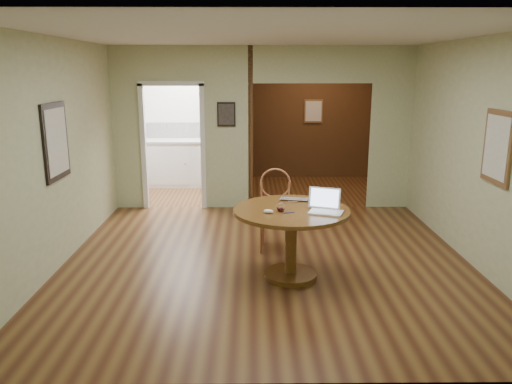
{
  "coord_description": "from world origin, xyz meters",
  "views": [
    {
      "loc": [
        -0.19,
        -5.83,
        2.32
      ],
      "look_at": [
        -0.14,
        -0.2,
        0.93
      ],
      "focal_mm": 35.0,
      "sensor_mm": 36.0,
      "label": 1
    }
  ],
  "objects_px": {
    "dining_table": "(291,227)",
    "open_laptop": "(325,206)",
    "closed_laptop": "(294,200)",
    "chair": "(275,205)"
  },
  "relations": [
    {
      "from": "dining_table",
      "to": "open_laptop",
      "type": "bearing_deg",
      "value": -15.94
    },
    {
      "from": "dining_table",
      "to": "closed_laptop",
      "type": "distance_m",
      "value": 0.4
    },
    {
      "from": "dining_table",
      "to": "open_laptop",
      "type": "height_order",
      "value": "open_laptop"
    },
    {
      "from": "open_laptop",
      "to": "closed_laptop",
      "type": "xyz_separation_m",
      "value": [
        -0.31,
        0.42,
        -0.05
      ]
    },
    {
      "from": "dining_table",
      "to": "chair",
      "type": "relative_size",
      "value": 1.22
    },
    {
      "from": "dining_table",
      "to": "open_laptop",
      "type": "relative_size",
      "value": 3.14
    },
    {
      "from": "chair",
      "to": "dining_table",
      "type": "bearing_deg",
      "value": -76.05
    },
    {
      "from": "chair",
      "to": "open_laptop",
      "type": "height_order",
      "value": "chair"
    },
    {
      "from": "open_laptop",
      "to": "closed_laptop",
      "type": "height_order",
      "value": "open_laptop"
    },
    {
      "from": "open_laptop",
      "to": "closed_laptop",
      "type": "relative_size",
      "value": 1.24
    }
  ]
}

